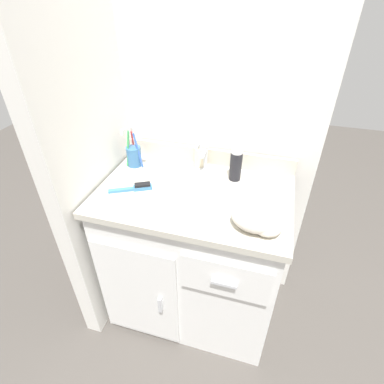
{
  "coord_description": "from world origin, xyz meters",
  "views": [
    {
      "loc": [
        0.29,
        -1.01,
        1.54
      ],
      "look_at": [
        0.0,
        -0.03,
        0.81
      ],
      "focal_mm": 28.0,
      "sensor_mm": 36.0,
      "label": 1
    }
  ],
  "objects_px": {
    "toothbrush_cup": "(134,155)",
    "soap_dispenser": "(200,157)",
    "hand_towel": "(259,219)",
    "shaving_cream_can": "(236,164)",
    "hairbrush": "(137,187)"
  },
  "relations": [
    {
      "from": "toothbrush_cup",
      "to": "soap_dispenser",
      "type": "xyz_separation_m",
      "value": [
        0.31,
        0.06,
        0.01
      ]
    },
    {
      "from": "toothbrush_cup",
      "to": "shaving_cream_can",
      "type": "height_order",
      "value": "toothbrush_cup"
    },
    {
      "from": "soap_dispenser",
      "to": "hairbrush",
      "type": "distance_m",
      "value": 0.34
    },
    {
      "from": "toothbrush_cup",
      "to": "hairbrush",
      "type": "xyz_separation_m",
      "value": [
        0.1,
        -0.19,
        -0.05
      ]
    },
    {
      "from": "toothbrush_cup",
      "to": "soap_dispenser",
      "type": "height_order",
      "value": "toothbrush_cup"
    },
    {
      "from": "toothbrush_cup",
      "to": "hand_towel",
      "type": "distance_m",
      "value": 0.69
    },
    {
      "from": "shaving_cream_can",
      "to": "hairbrush",
      "type": "relative_size",
      "value": 0.88
    },
    {
      "from": "shaving_cream_can",
      "to": "hand_towel",
      "type": "bearing_deg",
      "value": -65.59
    },
    {
      "from": "soap_dispenser",
      "to": "hairbrush",
      "type": "height_order",
      "value": "soap_dispenser"
    },
    {
      "from": "hairbrush",
      "to": "shaving_cream_can",
      "type": "bearing_deg",
      "value": -0.04
    },
    {
      "from": "toothbrush_cup",
      "to": "soap_dispenser",
      "type": "bearing_deg",
      "value": 10.51
    },
    {
      "from": "soap_dispenser",
      "to": "hand_towel",
      "type": "relative_size",
      "value": 0.78
    },
    {
      "from": "soap_dispenser",
      "to": "shaving_cream_can",
      "type": "relative_size",
      "value": 0.94
    },
    {
      "from": "hand_towel",
      "to": "toothbrush_cup",
      "type": "bearing_deg",
      "value": 155.19
    },
    {
      "from": "toothbrush_cup",
      "to": "hairbrush",
      "type": "distance_m",
      "value": 0.22
    }
  ]
}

